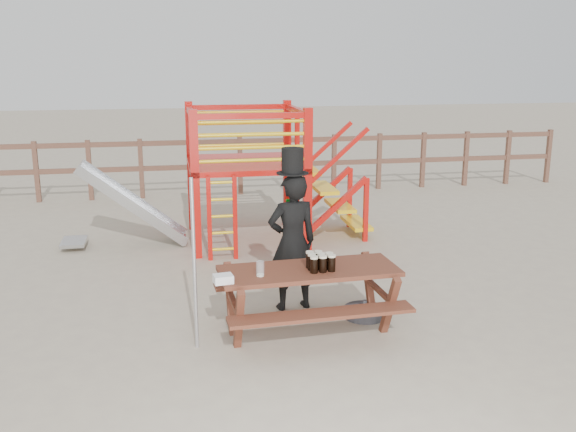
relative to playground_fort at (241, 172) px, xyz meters
The scene contains 10 objects.
ground 3.74m from the playground_fort, 91.99° to the right, with size 60.00×60.00×0.00m, color tan.
back_fence 3.44m from the playground_fort, 92.08° to the left, with size 15.09×0.09×1.20m.
playground_fort is the anchor object (origin of this frame).
picnic_table 3.65m from the playground_fort, 85.57° to the right, with size 1.87×1.34×0.70m.
man_with_hat 2.90m from the playground_fort, 85.14° to the right, with size 0.62×0.45×1.84m.
metal_pole 3.82m from the playground_fort, 103.31° to the right, with size 0.04×0.04×1.71m, color #B2B2B7.
parasol_base 3.58m from the playground_fort, 73.44° to the right, with size 0.45×0.45×0.19m.
paper_bag 3.91m from the playground_fort, 99.09° to the right, with size 0.18×0.14×0.08m, color white.
stout_pints 3.67m from the playground_fort, 84.08° to the right, with size 0.27×0.25×0.17m.
empty_glasses 3.74m from the playground_fort, 93.70° to the right, with size 0.08×0.08×0.15m.
Camera 1 is at (-0.95, -6.05, 2.81)m, focal length 40.00 mm.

